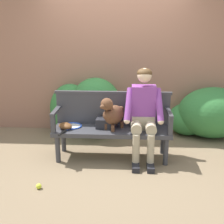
% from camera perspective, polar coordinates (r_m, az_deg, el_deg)
% --- Properties ---
extents(ground_plane, '(40.00, 40.00, 0.00)m').
position_cam_1_polar(ground_plane, '(4.40, -0.00, -8.82)').
color(ground_plane, '#7A664C').
extents(brick_garden_fence, '(8.00, 0.30, 2.79)m').
position_cam_1_polar(brick_garden_fence, '(5.34, 0.85, 11.35)').
color(brick_garden_fence, '#936651').
rests_on(brick_garden_fence, ground).
extents(hedge_bush_mid_right, '(1.19, 0.88, 0.88)m').
position_cam_1_polar(hedge_bush_mid_right, '(5.31, 19.06, -0.13)').
color(hedge_bush_mid_right, '#337538').
rests_on(hedge_bush_mid_right, ground).
extents(hedge_bush_far_left, '(0.73, 0.58, 0.57)m').
position_cam_1_polar(hedge_bush_far_left, '(5.35, 14.59, -1.34)').
color(hedge_bush_far_left, '#337538').
rests_on(hedge_bush_far_left, ground).
extents(hedge_bush_mid_left, '(0.92, 0.89, 1.01)m').
position_cam_1_polar(hedge_bush_mid_left, '(5.18, -3.22, 1.12)').
color(hedge_bush_mid_left, '#337538').
rests_on(hedge_bush_mid_left, ground).
extents(hedge_bush_far_right, '(0.74, 0.60, 0.89)m').
position_cam_1_polar(hedge_bush_far_right, '(5.30, -8.05, 0.68)').
color(hedge_bush_far_right, '#337538').
rests_on(hedge_bush_far_right, ground).
extents(garden_bench, '(1.69, 0.50, 0.46)m').
position_cam_1_polar(garden_bench, '(4.25, -0.00, -4.01)').
color(garden_bench, '#38383D').
rests_on(garden_bench, ground).
extents(bench_backrest, '(1.73, 0.06, 0.50)m').
position_cam_1_polar(bench_backrest, '(4.36, 0.17, 0.89)').
color(bench_backrest, '#38383D').
rests_on(bench_backrest, garden_bench).
extents(bench_armrest_left_end, '(0.06, 0.50, 0.28)m').
position_cam_1_polar(bench_armrest_left_end, '(4.20, -11.07, -0.80)').
color(bench_armrest_left_end, '#38383D').
rests_on(bench_armrest_left_end, garden_bench).
extents(bench_armrest_right_end, '(0.06, 0.50, 0.28)m').
position_cam_1_polar(bench_armrest_right_end, '(4.11, 11.17, -1.19)').
color(bench_armrest_right_end, '#38383D').
rests_on(bench_armrest_right_end, garden_bench).
extents(person_seated, '(0.56, 0.65, 1.33)m').
position_cam_1_polar(person_seated, '(4.13, 6.16, 0.13)').
color(person_seated, black).
rests_on(person_seated, ground).
extents(dog_on_bench, '(0.39, 0.45, 0.48)m').
position_cam_1_polar(dog_on_bench, '(4.12, 0.02, -0.24)').
color(dog_on_bench, brown).
rests_on(dog_on_bench, garden_bench).
extents(tennis_racket, '(0.35, 0.58, 0.03)m').
position_cam_1_polar(tennis_racket, '(4.32, -7.94, -2.81)').
color(tennis_racket, blue).
rests_on(tennis_racket, garden_bench).
extents(baseball_glove, '(0.28, 0.27, 0.09)m').
position_cam_1_polar(baseball_glove, '(4.25, -9.07, -2.69)').
color(baseball_glove, brown).
rests_on(baseball_glove, garden_bench).
extents(sports_bag, '(0.29, 0.22, 0.14)m').
position_cam_1_polar(sports_bag, '(4.25, -1.17, -2.15)').
color(sports_bag, '#232328').
rests_on(sports_bag, garden_bench).
extents(tennis_ball, '(0.07, 0.07, 0.07)m').
position_cam_1_polar(tennis_ball, '(3.73, -14.09, -13.85)').
color(tennis_ball, '#CCDB33').
rests_on(tennis_ball, ground).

